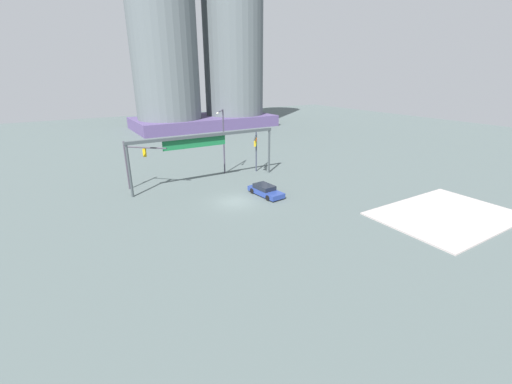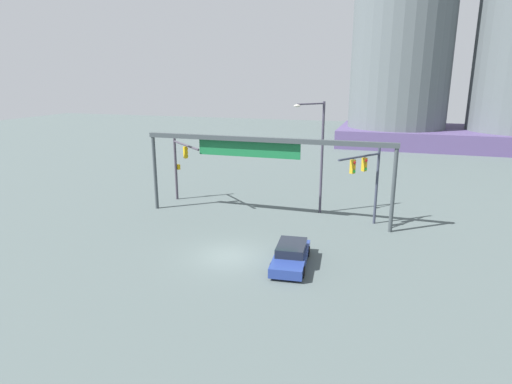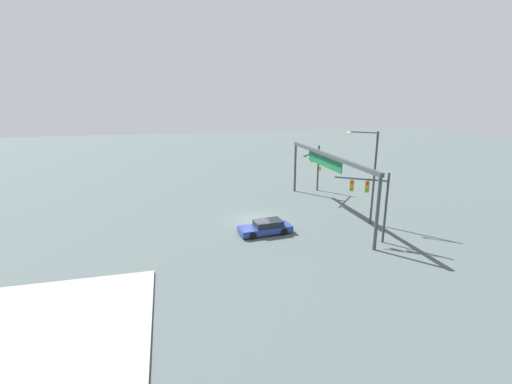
% 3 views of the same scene
% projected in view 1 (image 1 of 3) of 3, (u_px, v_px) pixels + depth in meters
% --- Properties ---
extents(ground_plane, '(172.48, 172.48, 0.00)m').
position_uv_depth(ground_plane, '(236.00, 202.00, 35.96)').
color(ground_plane, '#4B5757').
extents(sidewalk_corner, '(13.82, 9.43, 0.15)m').
position_uv_depth(sidewalk_corner, '(446.00, 215.00, 32.38)').
color(sidewalk_corner, '#A89E9B').
rests_on(sidewalk_corner, ground).
extents(traffic_signal_near_corner, '(4.08, 3.95, 5.83)m').
position_uv_depth(traffic_signal_near_corner, '(134.00, 159.00, 38.47)').
color(traffic_signal_near_corner, '#3B3742').
rests_on(traffic_signal_near_corner, ground).
extents(traffic_signal_opposite_side, '(2.60, 3.65, 5.97)m').
position_uv_depth(traffic_signal_opposite_side, '(256.00, 145.00, 44.69)').
color(traffic_signal_opposite_side, '#323748').
rests_on(traffic_signal_opposite_side, ground).
extents(streetlamp_curved_arm, '(2.05, 2.33, 8.81)m').
position_uv_depth(streetlamp_curved_arm, '(223.00, 137.00, 44.16)').
color(streetlamp_curved_arm, '#3A3647').
rests_on(streetlamp_curved_arm, ground).
extents(overhead_sign_gantry, '(19.00, 0.43, 6.30)m').
position_uv_depth(overhead_sign_gantry, '(204.00, 143.00, 40.05)').
color(overhead_sign_gantry, '#384044').
rests_on(overhead_sign_gantry, ground).
extents(highrise_twin_tower, '(35.17, 17.23, 48.22)m').
position_uv_depth(highrise_twin_tower, '(199.00, 26.00, 77.86)').
color(highrise_twin_tower, '#504170').
rests_on(highrise_twin_tower, ground).
extents(sedan_car_approaching, '(2.26, 4.84, 1.21)m').
position_uv_depth(sedan_car_approaching, '(265.00, 190.00, 37.67)').
color(sedan_car_approaching, navy).
rests_on(sedan_car_approaching, ground).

